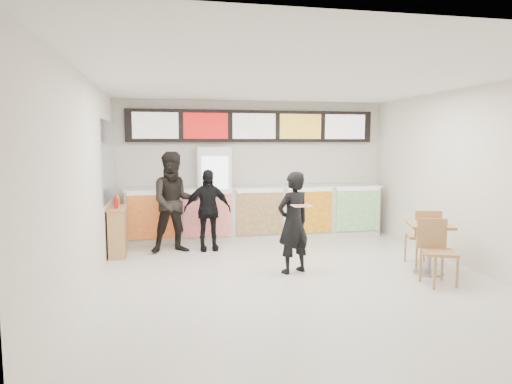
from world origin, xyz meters
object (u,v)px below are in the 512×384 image
object	(u,v)px
service_counter	(257,212)
customer_mid	(207,210)
condiment_ledge	(118,231)
drinks_fridge	(214,194)
cafe_table	(429,239)
customer_main	(293,223)
customer_left	(175,202)

from	to	relation	value
service_counter	customer_mid	xyz separation A→B (m)	(-1.15, -0.89, 0.22)
customer_mid	condiment_ledge	size ratio (longest dim) A/B	1.45
drinks_fridge	service_counter	bearing A→B (deg)	-0.99
service_counter	cafe_table	bearing A→B (deg)	-55.95
customer_main	customer_mid	xyz separation A→B (m)	(-1.20, 1.83, -0.03)
cafe_table	condiment_ledge	size ratio (longest dim) A/B	1.56
cafe_table	condiment_ledge	xyz separation A→B (m)	(-4.98, 2.21, -0.09)
customer_main	customer_left	size ratio (longest dim) A/B	0.85
drinks_fridge	customer_mid	size ratio (longest dim) A/B	1.27
service_counter	cafe_table	xyz separation A→B (m)	(2.16, -3.20, -0.01)
drinks_fridge	cafe_table	bearing A→B (deg)	-46.08
customer_mid	cafe_table	world-z (taller)	customer_mid
drinks_fridge	condiment_ledge	size ratio (longest dim) A/B	1.84
customer_main	cafe_table	xyz separation A→B (m)	(2.11, -0.49, -0.26)
customer_main	condiment_ledge	xyz separation A→B (m)	(-2.87, 1.72, -0.35)
service_counter	condiment_ledge	bearing A→B (deg)	-160.62
drinks_fridge	condiment_ledge	bearing A→B (deg)	-151.86
drinks_fridge	customer_mid	bearing A→B (deg)	-103.51
condiment_ledge	customer_main	bearing A→B (deg)	-30.95
customer_mid	cafe_table	size ratio (longest dim) A/B	0.93
customer_mid	customer_left	bearing A→B (deg)	-177.53
service_counter	customer_left	bearing A→B (deg)	-151.82
customer_mid	condiment_ledge	bearing A→B (deg)	-179.88
customer_main	condiment_ledge	bearing A→B (deg)	-53.60
service_counter	customer_main	xyz separation A→B (m)	(0.05, -2.71, 0.25)
drinks_fridge	cafe_table	distance (m)	4.49
service_counter	customer_left	world-z (taller)	customer_left
customer_left	cafe_table	bearing A→B (deg)	-36.56
customer_main	drinks_fridge	bearing A→B (deg)	-92.80
drinks_fridge	customer_mid	xyz separation A→B (m)	(-0.22, -0.90, -0.21)
service_counter	customer_mid	bearing A→B (deg)	-142.40
drinks_fridge	customer_left	bearing A→B (deg)	-131.03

